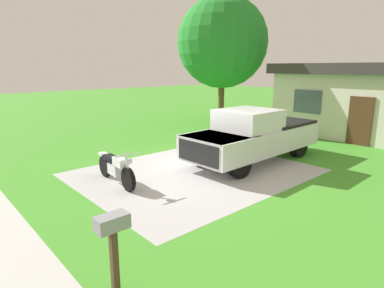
% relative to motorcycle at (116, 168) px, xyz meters
% --- Properties ---
extents(ground_plane, '(80.00, 80.00, 0.00)m').
position_rel_motorcycle_xyz_m(ground_plane, '(0.75, 2.41, -0.47)').
color(ground_plane, '#44942B').
extents(driveway_pad, '(5.68, 7.09, 0.01)m').
position_rel_motorcycle_xyz_m(driveway_pad, '(0.75, 2.41, -0.47)').
color(driveway_pad, '#B0B0B0').
rests_on(driveway_pad, ground).
extents(motorcycle, '(2.21, 0.70, 1.09)m').
position_rel_motorcycle_xyz_m(motorcycle, '(0.00, 0.00, 0.00)').
color(motorcycle, black).
rests_on(motorcycle, ground).
extents(pickup_truck, '(2.13, 5.67, 1.90)m').
position_rel_motorcycle_xyz_m(pickup_truck, '(1.17, 4.93, 0.48)').
color(pickup_truck, black).
rests_on(pickup_truck, ground).
extents(mailbox, '(0.26, 0.48, 1.26)m').
position_rel_motorcycle_xyz_m(mailbox, '(4.24, -2.34, 0.51)').
color(mailbox, '#4C3823').
rests_on(mailbox, ground).
extents(shade_tree, '(5.29, 5.29, 7.37)m').
position_rel_motorcycle_xyz_m(shade_tree, '(-5.46, 10.14, 4.25)').
color(shade_tree, brown).
rests_on(shade_tree, ground).
extents(neighbor_house, '(9.60, 5.60, 3.50)m').
position_rel_motorcycle_xyz_m(neighbor_house, '(2.64, 12.80, 1.32)').
color(neighbor_house, beige).
rests_on(neighbor_house, ground).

